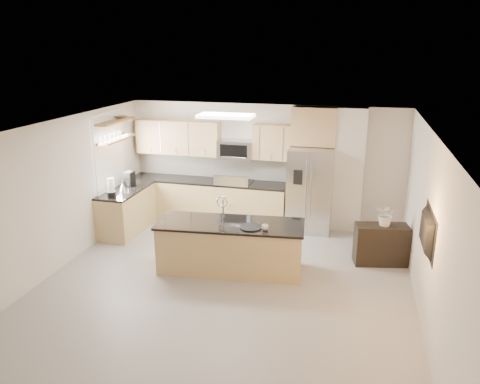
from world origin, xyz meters
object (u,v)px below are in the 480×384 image
(microwave, at_px, (236,149))
(bowl, at_px, (121,116))
(coffee_maker, at_px, (130,179))
(credenza, at_px, (381,244))
(island, at_px, (231,246))
(refrigerator, at_px, (310,190))
(kettle, at_px, (123,187))
(range, at_px, (234,202))
(blender, at_px, (111,189))
(cup, at_px, (265,227))
(television, at_px, (423,231))
(platter, at_px, (251,227))
(flower_vase, at_px, (387,209))

(microwave, xyz_separation_m, bowl, (-2.25, -0.81, 0.75))
(coffee_maker, bearing_deg, credenza, -6.42)
(credenza, bearing_deg, island, -172.05)
(refrigerator, height_order, kettle, refrigerator)
(range, relative_size, refrigerator, 0.64)
(credenza, xyz_separation_m, coffee_maker, (-5.19, 0.58, 0.70))
(credenza, height_order, blender, blender)
(cup, height_order, bowl, bowl)
(credenza, xyz_separation_m, bowl, (-5.34, 0.70, 2.01))
(island, relative_size, credenza, 2.82)
(television, bearing_deg, microwave, 47.25)
(credenza, xyz_separation_m, blender, (-5.17, -0.23, 0.72))
(microwave, xyz_separation_m, island, (0.54, -2.41, -1.19))
(cup, bearing_deg, kettle, 159.45)
(range, xyz_separation_m, platter, (0.93, -2.42, 0.41))
(microwave, xyz_separation_m, kettle, (-2.02, -1.37, -0.61))
(range, xyz_separation_m, kettle, (-2.02, -1.25, 0.55))
(cup, xyz_separation_m, kettle, (-3.20, 1.20, 0.10))
(microwave, relative_size, platter, 2.01)
(microwave, xyz_separation_m, television, (3.51, -3.24, -0.28))
(refrigerator, bearing_deg, kettle, -161.92)
(credenza, height_order, coffee_maker, coffee_maker)
(credenza, relative_size, bowl, 2.86)
(television, bearing_deg, coffee_maker, 67.56)
(island, xyz_separation_m, cup, (0.64, -0.17, 0.48))
(microwave, height_order, island, microwave)
(blender, bearing_deg, coffee_maker, 91.41)
(microwave, distance_m, island, 2.74)
(refrigerator, bearing_deg, cup, -101.30)
(refrigerator, height_order, credenza, refrigerator)
(credenza, xyz_separation_m, kettle, (-5.12, 0.14, 0.65))
(island, bearing_deg, credenza, 13.65)
(range, bearing_deg, credenza, -24.18)
(blender, height_order, flower_vase, flower_vase)
(flower_vase, bearing_deg, island, -161.07)
(range, height_order, refrigerator, refrigerator)
(island, bearing_deg, kettle, 152.32)
(kettle, height_order, bowl, bowl)
(range, distance_m, platter, 2.62)
(flower_vase, bearing_deg, cup, -151.68)
(credenza, distance_m, coffee_maker, 5.27)
(credenza, relative_size, kettle, 4.00)
(microwave, distance_m, bowl, 2.50)
(blender, bearing_deg, platter, -14.93)
(kettle, height_order, television, television)
(range, distance_m, television, 4.78)
(range, distance_m, refrigerator, 1.71)
(island, distance_m, platter, 0.61)
(platter, distance_m, television, 2.71)
(credenza, bearing_deg, microwave, 142.55)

